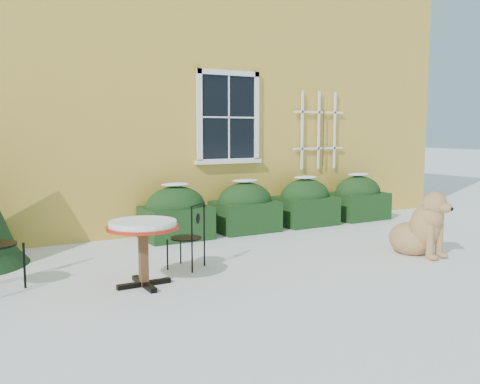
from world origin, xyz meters
TOP-DOWN VIEW (x-y plane):
  - ground at (0.00, 0.00)m, footprint 80.00×80.00m
  - house at (0.00, 7.00)m, footprint 12.40×8.40m
  - hedge_row at (1.65, 2.55)m, footprint 4.95×0.80m
  - bistro_table at (-1.68, 0.27)m, footprint 0.81×0.81m
  - patio_chair_near at (-0.91, 0.73)m, footprint 0.52×0.52m
  - dog at (2.19, -0.26)m, footprint 0.66×1.06m

SIDE VIEW (x-z plane):
  - ground at x=0.00m, z-range 0.00..0.00m
  - dog at x=2.19m, z-range -0.09..0.85m
  - hedge_row at x=1.65m, z-range -0.05..0.86m
  - patio_chair_near at x=-0.91m, z-range 0.00..0.83m
  - bistro_table at x=-1.68m, z-range 0.25..1.00m
  - house at x=0.00m, z-range 0.02..6.42m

